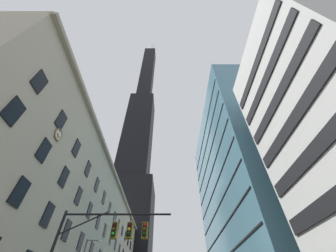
% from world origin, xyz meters
% --- Properties ---
extents(station_building, '(15.50, 73.69, 23.94)m').
position_xyz_m(station_building, '(-18.41, 30.84, 11.95)').
color(station_building, '#B2A88E').
rests_on(station_building, ground).
extents(dark_skyscraper, '(23.33, 23.33, 223.25)m').
position_xyz_m(dark_skyscraper, '(-17.57, 76.31, 66.15)').
color(dark_skyscraper, black).
rests_on(dark_skyscraper, ground).
extents(glass_office_midrise, '(14.94, 36.41, 41.64)m').
position_xyz_m(glass_office_midrise, '(18.42, 27.29, 20.82)').
color(glass_office_midrise, teal).
rests_on(glass_office_midrise, ground).
extents(traffic_signal_mast, '(8.08, 0.63, 6.56)m').
position_xyz_m(traffic_signal_mast, '(-3.09, 3.09, 4.91)').
color(traffic_signal_mast, black).
rests_on(traffic_signal_mast, sidewalk_left).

